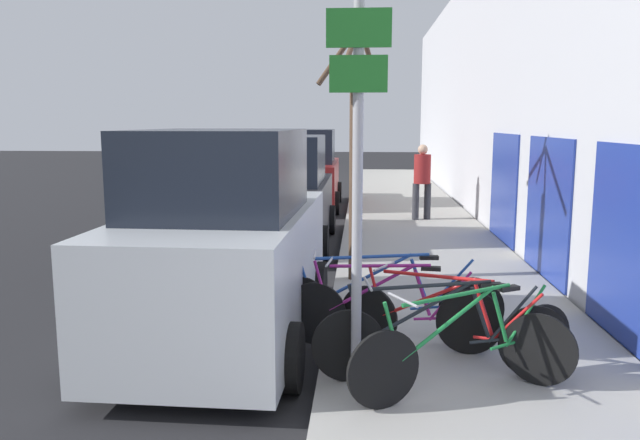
% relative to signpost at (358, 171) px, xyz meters
% --- Properties ---
extents(ground_plane, '(80.00, 80.00, 0.00)m').
position_rel_signpost_xyz_m(ground_plane, '(-1.36, 7.20, -2.10)').
color(ground_plane, black).
extents(sidewalk_curb, '(3.20, 32.00, 0.15)m').
position_rel_signpost_xyz_m(sidewalk_curb, '(1.24, 10.00, -2.03)').
color(sidewalk_curb, '#9E9B93').
rests_on(sidewalk_curb, ground).
extents(building_facade, '(0.23, 32.00, 6.50)m').
position_rel_signpost_xyz_m(building_facade, '(2.99, 9.90, 1.12)').
color(building_facade, '#BCBCC1').
rests_on(building_facade, ground).
extents(signpost, '(0.55, 0.11, 3.46)m').
position_rel_signpost_xyz_m(signpost, '(0.00, 0.00, 0.00)').
color(signpost, '#939399').
rests_on(signpost, sidewalk_curb).
extents(bicycle_0, '(2.13, 1.19, 0.94)m').
position_rel_signpost_xyz_m(bicycle_0, '(0.99, -0.07, -1.55)').
color(bicycle_0, black).
rests_on(bicycle_0, sidewalk_curb).
extents(bicycle_1, '(2.42, 0.50, 0.94)m').
position_rel_signpost_xyz_m(bicycle_1, '(0.80, 0.17, -1.55)').
color(bicycle_1, black).
rests_on(bicycle_1, sidewalk_curb).
extents(bicycle_2, '(2.14, 1.21, 0.92)m').
position_rel_signpost_xyz_m(bicycle_2, '(0.89, 0.51, -1.56)').
color(bicycle_2, black).
rests_on(bicycle_2, sidewalk_curb).
extents(bicycle_3, '(2.29, 0.44, 0.94)m').
position_rel_signpost_xyz_m(bicycle_3, '(0.35, 0.91, -1.56)').
color(bicycle_3, black).
rests_on(bicycle_3, sidewalk_curb).
extents(bicycle_4, '(2.61, 0.44, 0.98)m').
position_rel_signpost_xyz_m(bicycle_4, '(0.29, 1.17, -1.54)').
color(bicycle_4, black).
rests_on(bicycle_4, sidewalk_curb).
extents(parked_car_0, '(2.15, 4.19, 2.44)m').
position_rel_signpost_xyz_m(parked_car_0, '(-1.51, 1.39, -1.00)').
color(parked_car_0, '#B2B7BC').
rests_on(parked_car_0, ground).
extents(parked_car_1, '(2.00, 4.47, 2.25)m').
position_rel_signpost_xyz_m(parked_car_1, '(-1.57, 7.05, -1.09)').
color(parked_car_1, black).
rests_on(parked_car_1, ground).
extents(parked_car_2, '(2.11, 4.40, 2.31)m').
position_rel_signpost_xyz_m(parked_car_2, '(-1.63, 12.73, -1.07)').
color(parked_car_2, maroon).
rests_on(parked_car_2, ground).
extents(pedestrian_near, '(0.46, 0.41, 1.83)m').
position_rel_signpost_xyz_m(pedestrian_near, '(1.50, 9.84, -0.90)').
color(pedestrian_near, '#333338').
rests_on(pedestrian_near, sidewalk_curb).
extents(street_tree, '(0.97, 2.40, 3.87)m').
position_rel_signpost_xyz_m(street_tree, '(-0.06, 3.87, -0.11)').
color(street_tree, '#4C3828').
rests_on(street_tree, sidewalk_curb).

